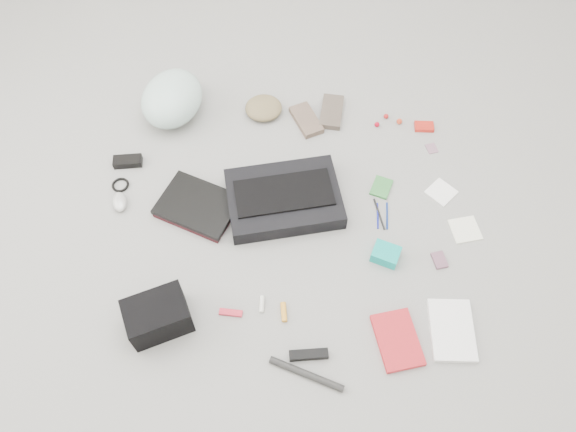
{
  "coord_description": "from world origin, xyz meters",
  "views": [
    {
      "loc": [
        0.04,
        -1.19,
        2.01
      ],
      "look_at": [
        0.0,
        0.0,
        0.05
      ],
      "focal_mm": 35.0,
      "sensor_mm": 36.0,
      "label": 1
    }
  ],
  "objects_px": {
    "accordion_wallet": "(386,254)",
    "messenger_bag": "(284,199)",
    "bike_helmet": "(172,99)",
    "book_red": "(397,340)",
    "laptop": "(198,205)",
    "camera_bag": "(158,316)"
  },
  "relations": [
    {
      "from": "messenger_bag",
      "to": "bike_helmet",
      "type": "xyz_separation_m",
      "value": [
        -0.53,
        0.49,
        0.06
      ]
    },
    {
      "from": "messenger_bag",
      "to": "accordion_wallet",
      "type": "relative_size",
      "value": 4.44
    },
    {
      "from": "laptop",
      "to": "bike_helmet",
      "type": "height_order",
      "value": "bike_helmet"
    },
    {
      "from": "laptop",
      "to": "accordion_wallet",
      "type": "height_order",
      "value": "accordion_wallet"
    },
    {
      "from": "book_red",
      "to": "messenger_bag",
      "type": "bearing_deg",
      "value": 112.88
    },
    {
      "from": "book_red",
      "to": "accordion_wallet",
      "type": "distance_m",
      "value": 0.35
    },
    {
      "from": "bike_helmet",
      "to": "accordion_wallet",
      "type": "xyz_separation_m",
      "value": [
        0.94,
        -0.74,
        -0.07
      ]
    },
    {
      "from": "laptop",
      "to": "accordion_wallet",
      "type": "xyz_separation_m",
      "value": [
        0.77,
        -0.21,
        -0.01
      ]
    },
    {
      "from": "laptop",
      "to": "camera_bag",
      "type": "height_order",
      "value": "camera_bag"
    },
    {
      "from": "accordion_wallet",
      "to": "book_red",
      "type": "bearing_deg",
      "value": -65.03
    },
    {
      "from": "laptop",
      "to": "book_red",
      "type": "xyz_separation_m",
      "value": [
        0.8,
        -0.55,
        -0.02
      ]
    },
    {
      "from": "bike_helmet",
      "to": "book_red",
      "type": "relative_size",
      "value": 1.51
    },
    {
      "from": "accordion_wallet",
      "to": "messenger_bag",
      "type": "bearing_deg",
      "value": 170.56
    },
    {
      "from": "book_red",
      "to": "camera_bag",
      "type": "bearing_deg",
      "value": 163.5
    },
    {
      "from": "laptop",
      "to": "messenger_bag",
      "type": "bearing_deg",
      "value": 28.68
    },
    {
      "from": "accordion_wallet",
      "to": "bike_helmet",
      "type": "bearing_deg",
      "value": 163.09
    },
    {
      "from": "messenger_bag",
      "to": "laptop",
      "type": "relative_size",
      "value": 1.47
    },
    {
      "from": "book_red",
      "to": "accordion_wallet",
      "type": "height_order",
      "value": "accordion_wallet"
    },
    {
      "from": "laptop",
      "to": "bike_helmet",
      "type": "relative_size",
      "value": 0.95
    },
    {
      "from": "laptop",
      "to": "accordion_wallet",
      "type": "bearing_deg",
      "value": 7.95
    },
    {
      "from": "camera_bag",
      "to": "accordion_wallet",
      "type": "bearing_deg",
      "value": -4.16
    },
    {
      "from": "laptop",
      "to": "bike_helmet",
      "type": "distance_m",
      "value": 0.56
    }
  ]
}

